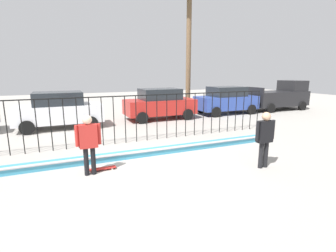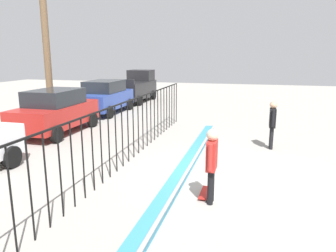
# 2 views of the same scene
# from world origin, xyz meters

# --- Properties ---
(ground_plane) EXTENTS (60.00, 60.00, 0.00)m
(ground_plane) POSITION_xyz_m (0.00, 0.00, 0.00)
(ground_plane) COLOR #9E9991
(bowl_coping_ledge) EXTENTS (11.00, 0.40, 0.27)m
(bowl_coping_ledge) POSITION_xyz_m (0.00, 1.13, 0.12)
(bowl_coping_ledge) COLOR teal
(bowl_coping_ledge) RESTS_ON ground
(perimeter_fence) EXTENTS (14.04, 0.04, 1.97)m
(perimeter_fence) POSITION_xyz_m (-0.00, 3.08, 1.20)
(perimeter_fence) COLOR black
(perimeter_fence) RESTS_ON ground
(skateboarder) EXTENTS (0.71, 0.27, 1.75)m
(skateboarder) POSITION_xyz_m (-1.79, 0.14, 1.05)
(skateboarder) COLOR black
(skateboarder) RESTS_ON ground
(skateboard) EXTENTS (0.80, 0.20, 0.07)m
(skateboard) POSITION_xyz_m (-1.42, 0.34, 0.06)
(skateboard) COLOR #A51E19
(skateboard) RESTS_ON ground
(camera_operator) EXTENTS (0.70, 0.26, 1.74)m
(camera_operator) POSITION_xyz_m (3.19, -1.40, 1.05)
(camera_operator) COLOR black
(camera_operator) RESTS_ON ground
(parked_car_red) EXTENTS (4.30, 2.12, 1.90)m
(parked_car_red) POSITION_xyz_m (3.33, 7.59, 0.97)
(parked_car_red) COLOR #B2231E
(parked_car_red) RESTS_ON ground
(parked_car_blue) EXTENTS (4.30, 2.12, 1.90)m
(parked_car_blue) POSITION_xyz_m (8.39, 7.70, 0.97)
(parked_car_blue) COLOR #2D479E
(parked_car_blue) RESTS_ON ground
(pickup_truck) EXTENTS (4.70, 2.12, 2.24)m
(pickup_truck) POSITION_xyz_m (13.41, 7.68, 1.04)
(pickup_truck) COLOR black
(pickup_truck) RESTS_ON ground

